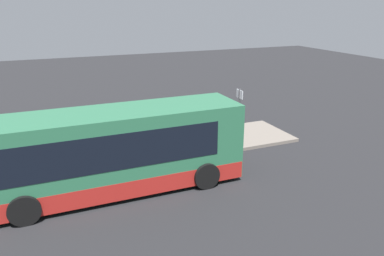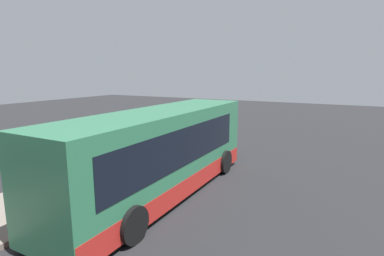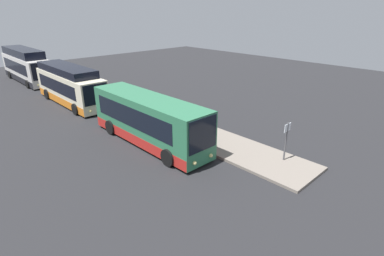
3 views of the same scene
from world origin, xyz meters
The scene contains 7 objects.
ground centered at (0.00, 0.00, 0.00)m, with size 80.00×80.00×0.00m, color #232326.
platform centered at (0.00, 3.37, 0.08)m, with size 20.00×3.54×0.17m.
bus_lead centered at (-0.36, -0.03, 1.63)m, with size 10.46×2.75×3.27m.
passenger_boarding centered at (0.42, 2.82, 1.13)m, with size 0.43×0.43×1.76m.
passenger_waiting centered at (1.04, 2.04, 1.17)m, with size 0.55×0.55×1.84m.
suitcase centered at (1.53, 2.38, 0.54)m, with size 0.40×0.22×0.97m.
sign_post centered at (7.71, 4.13, 1.68)m, with size 0.10×0.65×2.40m.
Camera 2 is at (-9.42, -6.26, 4.63)m, focal length 28.00 mm.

